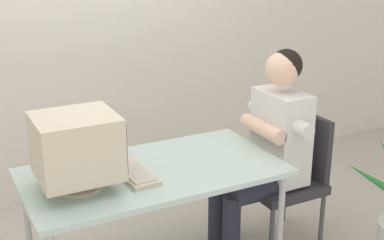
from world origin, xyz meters
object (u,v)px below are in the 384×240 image
at_px(person_seated, 268,145).
at_px(office_chair, 289,173).
at_px(desk, 154,178).
at_px(keyboard, 132,171).
at_px(crt_monitor, 77,147).
at_px(desk_mug, 119,149).

bearing_deg(person_seated, office_chair, 0.00).
bearing_deg(person_seated, desk, -177.32).
xyz_separation_m(keyboard, office_chair, (1.10, 0.03, -0.26)).
relative_size(crt_monitor, desk_mug, 4.11).
distance_m(crt_monitor, office_chair, 1.48).
bearing_deg(office_chair, desk_mug, 168.66).
bearing_deg(crt_monitor, office_chair, 3.33).
distance_m(desk, keyboard, 0.14).
height_order(desk, keyboard, keyboard).
height_order(crt_monitor, person_seated, person_seated).
distance_m(desk, person_seated, 0.79).
height_order(desk, person_seated, person_seated).
height_order(desk, office_chair, office_chair).
bearing_deg(desk, desk_mug, 113.01).
height_order(keyboard, person_seated, person_seated).
xyz_separation_m(person_seated, desk_mug, (-0.90, 0.22, 0.06)).
xyz_separation_m(desk, desk_mug, (-0.11, 0.25, 0.10)).
relative_size(office_chair, person_seated, 0.66).
distance_m(keyboard, person_seated, 0.92).
bearing_deg(crt_monitor, desk_mug, 43.45).
bearing_deg(desk, person_seated, 2.68).
relative_size(crt_monitor, keyboard, 0.92).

